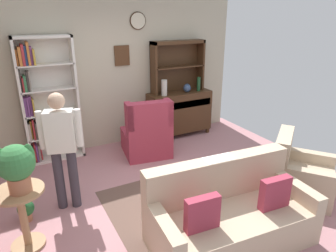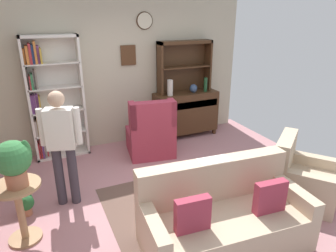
% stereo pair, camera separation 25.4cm
% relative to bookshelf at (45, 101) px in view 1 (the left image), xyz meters
% --- Properties ---
extents(ground_plane, '(5.40, 4.60, 0.02)m').
position_rel_bookshelf_xyz_m(ground_plane, '(1.29, -1.94, -1.07)').
color(ground_plane, '#B27A7F').
extents(wall_back, '(5.00, 0.09, 2.80)m').
position_rel_bookshelf_xyz_m(wall_back, '(1.29, 0.18, 0.35)').
color(wall_back, '#BCB299').
rests_on(wall_back, ground_plane).
extents(area_rug, '(2.25, 1.63, 0.01)m').
position_rel_bookshelf_xyz_m(area_rug, '(1.49, -2.24, -1.05)').
color(area_rug, brown).
rests_on(area_rug, ground_plane).
extents(bookshelf, '(0.90, 0.30, 2.10)m').
position_rel_bookshelf_xyz_m(bookshelf, '(0.00, 0.00, 0.00)').
color(bookshelf, silver).
rests_on(bookshelf, ground_plane).
extents(sideboard, '(1.30, 0.45, 0.92)m').
position_rel_bookshelf_xyz_m(sideboard, '(2.53, -0.09, -0.55)').
color(sideboard, '#422816').
rests_on(sideboard, ground_plane).
extents(sideboard_hutch, '(1.10, 0.26, 1.00)m').
position_rel_bookshelf_xyz_m(sideboard_hutch, '(2.53, 0.02, 0.50)').
color(sideboard_hutch, '#422816').
rests_on(sideboard_hutch, sideboard).
extents(vase_tall, '(0.11, 0.11, 0.31)m').
position_rel_bookshelf_xyz_m(vase_tall, '(2.14, -0.17, 0.02)').
color(vase_tall, beige).
rests_on(vase_tall, sideboard).
extents(vase_round, '(0.15, 0.15, 0.17)m').
position_rel_bookshelf_xyz_m(vase_round, '(2.66, -0.15, -0.05)').
color(vase_round, '#33476B').
rests_on(vase_round, sideboard).
extents(bottle_wine, '(0.07, 0.07, 0.28)m').
position_rel_bookshelf_xyz_m(bottle_wine, '(2.92, -0.17, 0.01)').
color(bottle_wine, '#194223').
rests_on(bottle_wine, sideboard).
extents(couch_floral, '(1.86, 1.00, 0.90)m').
position_rel_bookshelf_xyz_m(couch_floral, '(1.45, -3.08, -0.74)').
color(couch_floral, '#C6AD8E').
rests_on(couch_floral, ground_plane).
extents(armchair_floral, '(1.07, 1.07, 0.88)m').
position_rel_bookshelf_xyz_m(armchair_floral, '(2.90, -2.81, -0.77)').
color(armchair_floral, '#C6AD8E').
rests_on(armchair_floral, ground_plane).
extents(wingback_chair, '(0.90, 0.91, 1.05)m').
position_rel_bookshelf_xyz_m(wingback_chair, '(1.54, -0.66, -0.67)').
color(wingback_chair, '#A33347').
rests_on(wingback_chair, ground_plane).
extents(plant_stand, '(0.52, 0.52, 0.71)m').
position_rel_bookshelf_xyz_m(plant_stand, '(-0.58, -2.12, -0.62)').
color(plant_stand, '#A87F56').
rests_on(plant_stand, ground_plane).
extents(potted_plant_large, '(0.37, 0.37, 0.51)m').
position_rel_bookshelf_xyz_m(potted_plant_large, '(-0.55, -2.15, -0.04)').
color(potted_plant_large, '#AD6B4C').
rests_on(potted_plant_large, plant_stand).
extents(potted_plant_small, '(0.20, 0.20, 0.28)m').
position_rel_bookshelf_xyz_m(potted_plant_small, '(-0.55, -1.65, -0.89)').
color(potted_plant_small, '#AD6B4C').
rests_on(potted_plant_small, ground_plane).
extents(person_reading, '(0.52, 0.29, 1.56)m').
position_rel_bookshelf_xyz_m(person_reading, '(-0.02, -1.58, -0.15)').
color(person_reading, '#38333D').
rests_on(person_reading, ground_plane).
extents(coffee_table, '(0.80, 0.50, 0.42)m').
position_rel_bookshelf_xyz_m(coffee_table, '(1.67, -2.22, -0.70)').
color(coffee_table, '#422816').
rests_on(coffee_table, ground_plane).
extents(book_stack, '(0.16, 0.16, 0.05)m').
position_rel_bookshelf_xyz_m(book_stack, '(1.67, -2.20, -0.61)').
color(book_stack, '#3F3833').
rests_on(book_stack, coffee_table).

